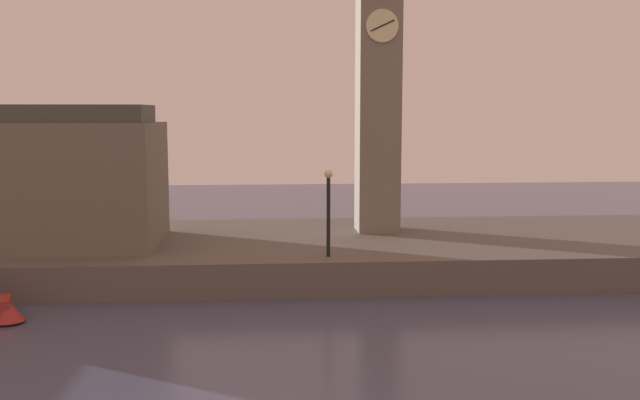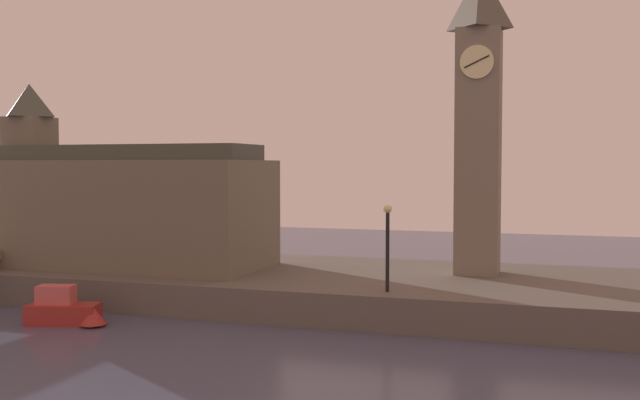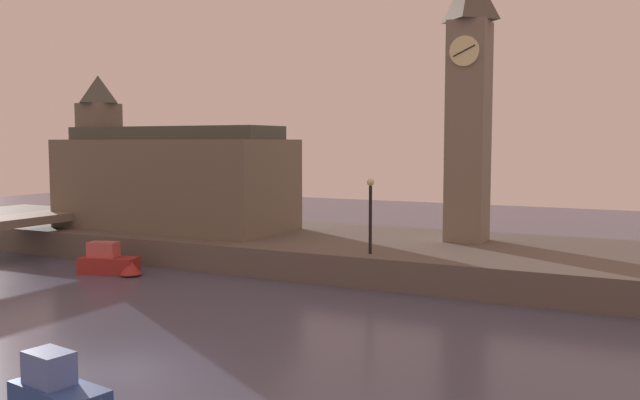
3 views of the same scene
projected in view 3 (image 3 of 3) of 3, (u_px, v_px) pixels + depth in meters
The scene contains 7 objects.
ground_plane at pixel (111, 371), 20.71m from camera, with size 120.00×120.00×0.00m, color #474C66.
far_embankment at pixel (368, 252), 38.42m from camera, with size 70.00×12.00×1.50m, color #5B544C.
clock_tower at pixel (469, 100), 36.86m from camera, with size 2.28×2.32×14.84m.
parliament_hall at pixel (169, 178), 43.13m from camera, with size 14.75×6.59×9.80m.
streetlamp at pixel (370, 207), 33.04m from camera, with size 0.36×0.36×3.67m.
boat_tour_blue at pixel (65, 397), 16.97m from camera, with size 3.41×1.62×1.70m.
boat_dinghy_red at pixel (112, 262), 35.94m from camera, with size 3.82×2.05×1.65m.
Camera 3 is at (14.78, -15.15, 6.94)m, focal length 38.40 mm.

